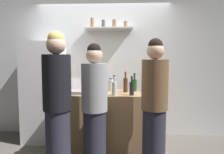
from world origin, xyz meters
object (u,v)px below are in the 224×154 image
(refrigerator, at_px, (44,92))
(baking_pan, at_px, (75,92))
(utensil_holder, at_px, (146,88))
(wine_bottle_pale_glass, at_px, (114,88))
(wine_bottle_dark_glass, at_px, (132,88))
(person_blonde, at_px, (57,105))
(wine_bottle_green_glass, at_px, (134,85))
(water_bottle_plastic, at_px, (111,85))
(person_grey_hoodie, at_px, (95,108))
(wine_bottle_amber_glass, at_px, (126,84))
(person_brown_jacket, at_px, (154,106))

(refrigerator, xyz_separation_m, baking_pan, (0.67, -0.50, 0.07))
(utensil_holder, xyz_separation_m, wine_bottle_pale_glass, (-0.52, -0.47, 0.05))
(wine_bottle_dark_glass, bearing_deg, baking_pan, 175.23)
(person_blonde, bearing_deg, baking_pan, -71.04)
(baking_pan, relative_size, person_blonde, 0.19)
(wine_bottle_green_glass, bearing_deg, water_bottle_plastic, 175.66)
(refrigerator, bearing_deg, person_grey_hoodie, -42.61)
(baking_pan, xyz_separation_m, wine_bottle_amber_glass, (0.78, 0.21, 0.10))
(baking_pan, height_order, wine_bottle_dark_glass, wine_bottle_dark_glass)
(utensil_holder, relative_size, wine_bottle_green_glass, 0.69)
(utensil_holder, bearing_deg, baking_pan, -162.64)
(utensil_holder, relative_size, person_grey_hoodie, 0.13)
(person_brown_jacket, bearing_deg, refrigerator, -66.12)
(wine_bottle_pale_glass, bearing_deg, refrigerator, 154.25)
(person_grey_hoodie, xyz_separation_m, person_brown_jacket, (0.78, 0.00, 0.03))
(baking_pan, relative_size, person_brown_jacket, 0.20)
(refrigerator, height_order, person_brown_jacket, refrigerator)
(wine_bottle_amber_glass, bearing_deg, water_bottle_plastic, 149.30)
(utensil_holder, xyz_separation_m, wine_bottle_green_glass, (-0.20, -0.03, 0.05))
(water_bottle_plastic, height_order, person_blonde, person_blonde)
(wine_bottle_green_glass, bearing_deg, refrigerator, 173.60)
(utensil_holder, distance_m, wine_bottle_dark_glass, 0.50)
(person_grey_hoodie, bearing_deg, wine_bottle_green_glass, 1.89)
(refrigerator, distance_m, wine_bottle_green_glass, 1.61)
(baking_pan, xyz_separation_m, utensil_holder, (1.13, 0.35, 0.03))
(wine_bottle_amber_glass, distance_m, person_blonde, 1.22)
(water_bottle_plastic, xyz_separation_m, person_brown_jacket, (0.60, -0.80, -0.17))
(wine_bottle_pale_glass, bearing_deg, water_bottle_plastic, 98.88)
(refrigerator, distance_m, person_grey_hoodie, 1.40)
(baking_pan, distance_m, wine_bottle_dark_glass, 0.87)
(refrigerator, xyz_separation_m, person_brown_jacket, (1.81, -0.95, -0.02))
(wine_bottle_amber_glass, distance_m, water_bottle_plastic, 0.28)
(refrigerator, relative_size, wine_bottle_amber_glass, 5.29)
(refrigerator, bearing_deg, wine_bottle_pale_glass, -25.75)
(wine_bottle_dark_glass, xyz_separation_m, wine_bottle_pale_glass, (-0.25, -0.04, 0.00))
(wine_bottle_dark_glass, height_order, wine_bottle_pale_glass, wine_bottle_pale_glass)
(wine_bottle_green_glass, distance_m, person_brown_jacket, 0.82)
(wine_bottle_green_glass, height_order, wine_bottle_pale_glass, same)
(utensil_holder, distance_m, wine_bottle_pale_glass, 0.70)
(wine_bottle_pale_glass, relative_size, wine_bottle_amber_glass, 0.90)
(baking_pan, xyz_separation_m, person_blonde, (-0.06, -0.66, -0.05))
(utensil_holder, xyz_separation_m, wine_bottle_dark_glass, (-0.27, -0.43, 0.05))
(refrigerator, xyz_separation_m, person_blonde, (0.61, -1.16, 0.02))
(wine_bottle_pale_glass, height_order, water_bottle_plastic, wine_bottle_pale_glass)
(person_blonde, bearing_deg, wine_bottle_amber_glass, -109.70)
(utensil_holder, bearing_deg, person_grey_hoodie, -133.81)
(baking_pan, distance_m, wine_bottle_green_glass, 0.99)
(refrigerator, bearing_deg, water_bottle_plastic, -7.07)
(wine_bottle_green_glass, height_order, water_bottle_plastic, wine_bottle_green_glass)
(utensil_holder, height_order, wine_bottle_dark_glass, wine_bottle_dark_glass)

